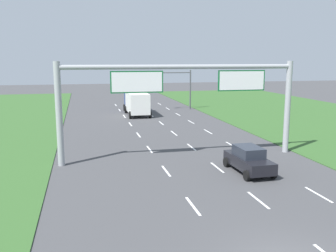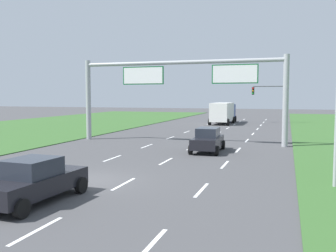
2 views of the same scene
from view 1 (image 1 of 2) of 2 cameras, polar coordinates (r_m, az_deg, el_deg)
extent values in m
cube|color=white|center=(18.88, 3.81, -12.05)|extent=(0.14, 2.40, 0.01)
cube|color=white|center=(24.36, -0.29, -6.86)|extent=(0.14, 2.40, 0.01)
cube|color=white|center=(30.03, -2.82, -3.58)|extent=(0.14, 2.40, 0.01)
cube|color=white|center=(35.81, -4.52, -1.34)|extent=(0.14, 2.40, 0.01)
cube|color=white|center=(41.65, -5.75, 0.27)|extent=(0.14, 2.40, 0.01)
cube|color=white|center=(47.54, -6.68, 1.48)|extent=(0.14, 2.40, 0.01)
cube|color=white|center=(53.44, -7.40, 2.43)|extent=(0.14, 2.40, 0.01)
cube|color=white|center=(59.37, -7.98, 3.18)|extent=(0.14, 2.40, 0.01)
cube|color=white|center=(20.12, 13.58, -10.90)|extent=(0.14, 2.40, 0.01)
cube|color=white|center=(25.32, 7.50, -6.28)|extent=(0.14, 2.40, 0.01)
cube|color=white|center=(30.82, 3.61, -3.23)|extent=(0.14, 2.40, 0.01)
cube|color=white|center=(36.48, 0.92, -1.10)|extent=(0.14, 2.40, 0.01)
cube|color=white|center=(42.23, -1.04, 0.45)|extent=(0.14, 2.40, 0.01)
cube|color=white|center=(48.04, -2.52, 1.63)|extent=(0.14, 2.40, 0.01)
cube|color=white|center=(53.89, -3.69, 2.56)|extent=(0.14, 2.40, 0.01)
cube|color=white|center=(59.77, -4.63, 3.30)|extent=(0.14, 2.40, 0.01)
cube|color=white|center=(21.85, 21.94, -9.65)|extent=(0.14, 2.40, 0.01)
cube|color=white|center=(26.72, 14.59, -5.65)|extent=(0.14, 2.40, 0.01)
cube|color=white|center=(31.98, 9.64, -2.86)|extent=(0.14, 2.40, 0.01)
cube|color=white|center=(37.46, 6.13, -0.86)|extent=(0.14, 2.40, 0.01)
cube|color=white|center=(43.08, 3.52, 0.63)|extent=(0.14, 2.40, 0.01)
cube|color=white|center=(48.79, 1.52, 1.77)|extent=(0.14, 2.40, 0.01)
cube|color=white|center=(54.56, -0.06, 2.67)|extent=(0.14, 2.40, 0.01)
cube|color=white|center=(60.38, -1.33, 3.40)|extent=(0.14, 2.40, 0.01)
cube|color=black|center=(24.45, 12.20, -5.39)|extent=(1.83, 4.19, 0.71)
cube|color=#232833|center=(24.35, 12.17, -3.81)|extent=(1.47, 2.10, 0.64)
cylinder|color=black|center=(25.50, 8.87, -5.46)|extent=(0.24, 0.65, 0.64)
cylinder|color=black|center=(26.23, 12.39, -5.13)|extent=(0.24, 0.65, 0.64)
cylinder|color=black|center=(22.87, 11.92, -7.40)|extent=(0.24, 0.65, 0.64)
cylinder|color=black|center=(23.68, 15.74, -6.95)|extent=(0.24, 0.65, 0.64)
cube|color=navy|center=(52.23, -5.36, 4.00)|extent=(2.22, 2.12, 2.20)
cube|color=silver|center=(47.96, -4.71, 3.62)|extent=(2.41, 6.24, 2.47)
cylinder|color=black|center=(52.72, -6.63, 2.83)|extent=(0.29, 0.90, 0.90)
cylinder|color=black|center=(53.00, -4.20, 2.91)|extent=(0.29, 0.90, 0.90)
cylinder|color=black|center=(50.44, -6.45, 2.50)|extent=(0.29, 0.90, 0.90)
cylinder|color=black|center=(50.75, -3.73, 2.59)|extent=(0.29, 0.90, 0.90)
cylinder|color=black|center=(45.50, -5.77, 1.68)|extent=(0.29, 0.90, 0.90)
cylinder|color=black|center=(45.84, -2.76, 1.78)|extent=(0.29, 0.90, 0.90)
cylinder|color=#9EA0A5|center=(25.85, -16.27, 1.68)|extent=(0.44, 0.44, 7.00)
cylinder|color=#9EA0A5|center=(29.98, 17.75, 2.72)|extent=(0.44, 0.44, 7.00)
cylinder|color=#9EA0A5|center=(26.46, 2.07, 9.00)|extent=(16.80, 0.32, 0.32)
cube|color=#0C5B28|center=(25.86, -4.74, 6.71)|extent=(3.64, 0.12, 1.50)
cube|color=white|center=(25.80, -4.72, 6.70)|extent=(3.48, 0.01, 1.34)
cube|color=#0C5B28|center=(28.03, 11.14, 6.82)|extent=(3.61, 0.12, 1.50)
cube|color=white|center=(27.97, 11.20, 6.81)|extent=(3.45, 0.01, 1.34)
cylinder|color=#47494F|center=(53.69, 3.42, 5.53)|extent=(0.20, 0.20, 5.60)
cylinder|color=#47494F|center=(52.95, 1.08, 8.14)|extent=(4.50, 0.14, 0.14)
cube|color=black|center=(52.48, -1.32, 7.41)|extent=(0.32, 0.36, 1.10)
sphere|color=red|center=(52.27, -1.28, 7.80)|extent=(0.22, 0.22, 0.22)
sphere|color=orange|center=(52.28, -1.28, 7.40)|extent=(0.22, 0.22, 0.22)
sphere|color=green|center=(52.30, -1.28, 6.99)|extent=(0.22, 0.22, 0.22)
camera|label=2|loc=(16.28, 89.86, -11.78)|focal=40.00mm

